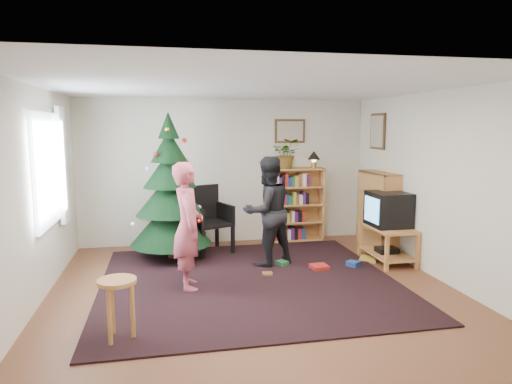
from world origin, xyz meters
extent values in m
plane|color=brown|center=(0.00, 0.00, 0.00)|extent=(5.00, 5.00, 0.00)
plane|color=white|center=(0.00, 0.00, 2.50)|extent=(5.00, 5.00, 0.00)
cube|color=silver|center=(0.00, 2.50, 1.25)|extent=(5.00, 0.02, 2.50)
cube|color=silver|center=(0.00, -2.50, 1.25)|extent=(5.00, 0.02, 2.50)
cube|color=silver|center=(-2.50, 0.00, 1.25)|extent=(0.02, 5.00, 2.50)
cube|color=silver|center=(2.50, 0.00, 1.25)|extent=(0.02, 5.00, 2.50)
cube|color=black|center=(0.00, 0.30, 0.01)|extent=(3.80, 3.60, 0.02)
cube|color=silver|center=(-2.47, 0.60, 1.50)|extent=(0.04, 1.20, 1.40)
cube|color=white|center=(-2.43, 1.30, 1.50)|extent=(0.06, 0.35, 1.60)
cube|color=#4C3319|center=(1.15, 2.48, 1.95)|extent=(0.55, 0.03, 0.42)
cube|color=beige|center=(1.15, 2.48, 1.95)|extent=(0.47, 0.01, 0.34)
cube|color=#4C3319|center=(2.48, 1.75, 1.95)|extent=(0.03, 0.50, 0.60)
cube|color=beige|center=(2.48, 1.75, 1.95)|extent=(0.01, 0.42, 0.52)
cylinder|color=#3F2816|center=(-0.98, 1.59, 0.12)|extent=(0.12, 0.12, 0.24)
cone|color=black|center=(-0.98, 1.59, 0.59)|extent=(1.24, 1.24, 0.70)
cone|color=black|center=(-0.98, 1.59, 1.01)|extent=(1.04, 1.04, 0.62)
cone|color=black|center=(-0.98, 1.59, 1.40)|extent=(0.80, 0.80, 0.55)
cone|color=black|center=(-0.98, 1.59, 1.74)|extent=(0.56, 0.56, 0.48)
cone|color=black|center=(-0.98, 1.59, 2.05)|extent=(0.32, 0.32, 0.40)
cube|color=#C78347|center=(1.26, 2.34, 0.65)|extent=(0.95, 0.30, 1.30)
cube|color=#C78347|center=(1.26, 2.34, 1.29)|extent=(0.95, 0.30, 0.03)
cube|color=#C78347|center=(2.34, 1.38, 0.65)|extent=(0.30, 0.95, 1.30)
cube|color=#C78347|center=(2.34, 1.38, 1.29)|extent=(0.30, 0.95, 0.03)
cube|color=#C78347|center=(2.22, 0.79, 0.53)|extent=(0.53, 0.96, 0.04)
cube|color=#C78347|center=(1.98, 0.34, 0.26)|extent=(0.05, 0.05, 0.51)
cube|color=#C78347|center=(2.46, 0.34, 0.26)|extent=(0.05, 0.05, 0.51)
cube|color=#C78347|center=(1.98, 1.24, 0.26)|extent=(0.05, 0.05, 0.51)
cube|color=#C78347|center=(2.46, 1.24, 0.26)|extent=(0.05, 0.05, 0.51)
cube|color=#C78347|center=(2.22, 0.79, 0.12)|extent=(0.49, 0.92, 0.03)
cube|color=black|center=(2.22, 0.79, 0.17)|extent=(0.30, 0.25, 0.08)
cube|color=black|center=(2.22, 0.79, 0.81)|extent=(0.53, 0.59, 0.51)
cube|color=#59AEF2|center=(1.95, 0.79, 0.81)|extent=(0.01, 0.46, 0.37)
cube|color=black|center=(-0.36, 1.79, 0.48)|extent=(0.77, 0.77, 0.05)
cube|color=black|center=(-0.36, 2.06, 0.79)|extent=(0.57, 0.27, 0.59)
cube|color=black|center=(-0.62, 1.53, 0.24)|extent=(0.07, 0.07, 0.48)
cube|color=black|center=(-0.09, 1.53, 0.24)|extent=(0.07, 0.07, 0.48)
cube|color=black|center=(-0.62, 2.06, 0.24)|extent=(0.07, 0.07, 0.48)
cube|color=black|center=(-0.09, 2.06, 0.24)|extent=(0.07, 0.07, 0.48)
cylinder|color=#C78347|center=(-1.53, -1.09, 0.59)|extent=(0.36, 0.36, 0.04)
cylinder|color=#C78347|center=(-1.39, -1.09, 0.28)|extent=(0.04, 0.04, 0.57)
cylinder|color=#C78347|center=(-1.59, -0.97, 0.28)|extent=(0.04, 0.04, 0.57)
cylinder|color=#C78347|center=(-1.59, -1.20, 0.28)|extent=(0.04, 0.04, 0.57)
imported|color=#B64857|center=(-0.79, 0.23, 0.80)|extent=(0.41, 0.60, 1.60)
imported|color=black|center=(0.40, 0.99, 0.80)|extent=(0.95, 0.84, 1.61)
imported|color=gray|center=(1.06, 2.34, 1.56)|extent=(0.57, 0.52, 0.52)
cylinder|color=#A57F33|center=(1.56, 2.34, 1.35)|extent=(0.09, 0.09, 0.09)
sphere|color=#FFD88C|center=(1.56, 2.34, 1.45)|extent=(0.09, 0.09, 0.09)
cone|color=black|center=(1.56, 2.34, 1.53)|extent=(0.23, 0.23, 0.15)
cube|color=#A51E19|center=(1.08, 0.59, 0.04)|extent=(0.20, 0.20, 0.08)
cube|color=navy|center=(1.60, 0.60, 0.04)|extent=(0.20, 0.20, 0.08)
cube|color=#1E592D|center=(0.60, 0.88, 0.04)|extent=(0.20, 0.20, 0.08)
cube|color=gold|center=(1.98, 0.90, 0.04)|extent=(0.20, 0.20, 0.08)
cube|color=brown|center=(0.29, 0.48, 0.04)|extent=(0.20, 0.20, 0.08)
camera|label=1|loc=(-1.06, -5.39, 2.03)|focal=32.00mm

